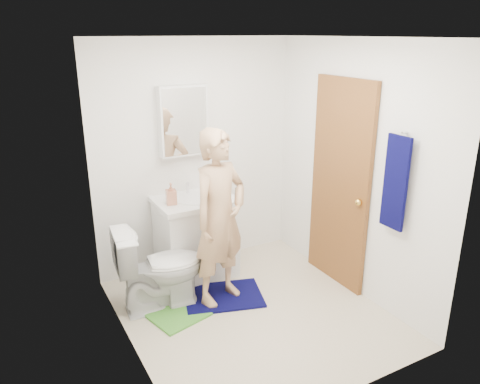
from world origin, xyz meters
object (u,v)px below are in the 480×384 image
object	(u,v)px
medicine_cabinet	(183,121)
towel	(395,183)
toothbrush_cup	(216,187)
soap_dispenser	(171,194)
man	(220,218)
vanity_cabinet	(196,239)
toilet	(160,267)

from	to	relation	value
medicine_cabinet	towel	world-z (taller)	medicine_cabinet
medicine_cabinet	towel	size ratio (longest dim) A/B	0.87
medicine_cabinet	toothbrush_cup	size ratio (longest dim) A/B	5.91
soap_dispenser	man	bearing A→B (deg)	-64.07
vanity_cabinet	toothbrush_cup	size ratio (longest dim) A/B	6.76
towel	man	bearing A→B (deg)	142.37
vanity_cabinet	soap_dispenser	bearing A→B (deg)	-171.05
medicine_cabinet	man	size ratio (longest dim) A/B	0.43
towel	toothbrush_cup	size ratio (longest dim) A/B	6.76
man	towel	bearing A→B (deg)	-56.74
towel	vanity_cabinet	bearing A→B (deg)	128.47
toilet	medicine_cabinet	bearing A→B (deg)	-34.32
towel	toilet	world-z (taller)	towel
soap_dispenser	toilet	bearing A→B (deg)	-126.86
towel	soap_dispenser	xyz separation A→B (m)	(-1.44, 1.44, -0.29)
man	soap_dispenser	bearing A→B (deg)	96.83
vanity_cabinet	man	distance (m)	0.72
vanity_cabinet	towel	xyz separation A→B (m)	(1.18, -1.48, 0.85)
towel	man	distance (m)	1.55
toilet	man	xyz separation A→B (m)	(0.53, -0.17, 0.44)
vanity_cabinet	man	xyz separation A→B (m)	(-0.00, -0.57, 0.44)
towel	soap_dispenser	world-z (taller)	towel
soap_dispenser	towel	bearing A→B (deg)	-45.06
toilet	soap_dispenser	world-z (taller)	soap_dispenser
vanity_cabinet	towel	distance (m)	2.08
toilet	man	bearing A→B (deg)	-101.28
soap_dispenser	toothbrush_cup	world-z (taller)	soap_dispenser
vanity_cabinet	man	bearing A→B (deg)	-90.20
soap_dispenser	man	distance (m)	0.60
medicine_cabinet	vanity_cabinet	bearing A→B (deg)	-90.00
vanity_cabinet	toothbrush_cup	world-z (taller)	toothbrush_cup
toothbrush_cup	man	distance (m)	0.73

